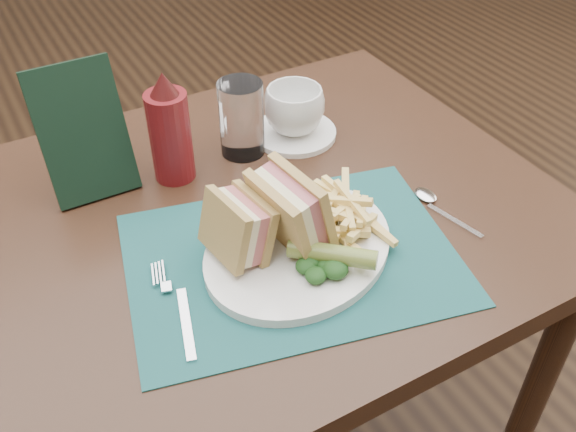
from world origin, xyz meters
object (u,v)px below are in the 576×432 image
object	(u,v)px
table_main	(266,356)
ketchup_bottle	(169,127)
sandwich_half_a	(224,233)
sandwich_half_b	(279,215)
plate	(298,248)
saucer	(294,133)
placemat	(292,258)
check_presenter	(83,133)
coffee_cup	(294,110)
drinking_glass	(241,119)

from	to	relation	value
table_main	ketchup_bottle	distance (m)	0.50
sandwich_half_a	sandwich_half_b	size ratio (longest dim) A/B	0.81
sandwich_half_a	sandwich_half_b	xyz separation A→B (m)	(0.07, -0.01, 0.01)
plate	saucer	size ratio (longest dim) A/B	2.00
placemat	ketchup_bottle	world-z (taller)	ketchup_bottle
saucer	check_presenter	distance (m)	0.37
plate	check_presenter	xyz separation A→B (m)	(-0.21, 0.29, 0.09)
ketchup_bottle	check_presenter	world-z (taller)	check_presenter
check_presenter	placemat	bearing A→B (deg)	-57.37
ketchup_bottle	plate	bearing A→B (deg)	-72.39
saucer	ketchup_bottle	bearing A→B (deg)	-177.45
coffee_cup	drinking_glass	distance (m)	0.10
plate	ketchup_bottle	distance (m)	0.29
saucer	drinking_glass	xyz separation A→B (m)	(-0.10, -0.00, 0.06)
table_main	placemat	size ratio (longest dim) A/B	1.97
saucer	sandwich_half_b	bearing A→B (deg)	-123.56
sandwich_half_b	drinking_glass	bearing A→B (deg)	68.03
drinking_glass	coffee_cup	bearing A→B (deg)	0.43
ketchup_bottle	check_presenter	size ratio (longest dim) A/B	0.88
sandwich_half_b	check_presenter	size ratio (longest dim) A/B	0.55
coffee_cup	table_main	bearing A→B (deg)	-134.16
sandwich_half_b	drinking_glass	xyz separation A→B (m)	(0.07, 0.26, -0.01)
table_main	plate	bearing A→B (deg)	-91.70
table_main	check_presenter	xyz separation A→B (m)	(-0.21, 0.17, 0.48)
saucer	coffee_cup	world-z (taller)	coffee_cup
drinking_glass	placemat	bearing A→B (deg)	-102.19
table_main	saucer	distance (m)	0.43
saucer	sandwich_half_a	bearing A→B (deg)	-134.98
placemat	ketchup_bottle	bearing A→B (deg)	104.48
placemat	plate	world-z (taller)	plate
coffee_cup	plate	bearing A→B (deg)	-118.58
saucer	coffee_cup	size ratio (longest dim) A/B	1.43
placemat	table_main	bearing A→B (deg)	82.19
check_presenter	table_main	bearing A→B (deg)	-39.22
sandwich_half_a	coffee_cup	distance (m)	0.35
table_main	sandwich_half_b	world-z (taller)	sandwich_half_b
ketchup_bottle	saucer	bearing A→B (deg)	2.55
sandwich_half_a	drinking_glass	bearing A→B (deg)	51.24
ketchup_bottle	check_presenter	distance (m)	0.13
saucer	drinking_glass	distance (m)	0.12
table_main	saucer	size ratio (longest dim) A/B	6.00
plate	drinking_glass	size ratio (longest dim) A/B	2.31
plate	sandwich_half_b	world-z (taller)	sandwich_half_b
sandwich_half_b	saucer	distance (m)	0.32
sandwich_half_b	coffee_cup	world-z (taller)	sandwich_half_b
table_main	placemat	bearing A→B (deg)	-97.81
table_main	drinking_glass	bearing A→B (deg)	74.12
sandwich_half_b	check_presenter	distance (m)	0.34
plate	coffee_cup	size ratio (longest dim) A/B	2.86
placemat	drinking_glass	xyz separation A→B (m)	(0.06, 0.28, 0.06)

